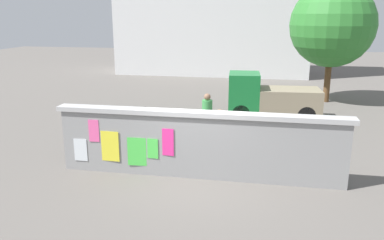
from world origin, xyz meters
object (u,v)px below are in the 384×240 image
Objects in this scene: motorcycle at (156,121)px; person_bystander at (219,132)px; bicycle_far at (100,144)px; tree_roadside at (332,25)px; bicycle_near at (283,138)px; auto_rickshaw_truck at (269,97)px; person_walking at (207,112)px.

person_bystander reaches higher than motorcycle.
tree_roadside is at bearing 49.97° from bicycle_far.
tree_roadside reaches higher than bicycle_near.
motorcycle is 4.47m from bicycle_near.
auto_rickshaw_truck is at bearing 35.81° from motorcycle.
bicycle_far is at bearing -130.03° from tree_roadside.
tree_roadside is at bearing 56.36° from person_walking.
bicycle_near is 1.04× the size of person_walking.
bicycle_near is (0.48, -3.69, -0.54)m from auto_rickshaw_truck.
person_walking is 8.97m from tree_roadside.
tree_roadside is (4.75, 7.14, 2.63)m from person_walking.
auto_rickshaw_truck is 2.23× the size of bicycle_far.
bicycle_near is 1.02× the size of bicycle_far.
person_bystander is at bearing -1.94° from bicycle_far.
person_bystander is (3.59, -0.12, 0.62)m from bicycle_far.
auto_rickshaw_truck is at bearing 47.26° from bicycle_far.
auto_rickshaw_truck is at bearing 76.23° from person_bystander.
tree_roadside is (6.66, 6.63, 3.15)m from motorcycle.
person_bystander reaches higher than bicycle_far.
auto_rickshaw_truck is 5.43m from tree_roadside.
motorcycle is at bearing 168.69° from bicycle_near.
auto_rickshaw_truck is 3.76m from bicycle_near.
tree_roadside is at bearing 73.13° from bicycle_near.
tree_roadside is at bearing 66.17° from person_bystander.
bicycle_near reaches higher than motorcycle.
motorcycle is at bearing 165.09° from person_walking.
auto_rickshaw_truck is 0.66× the size of tree_roadside.
person_bystander is at bearing -135.93° from bicycle_near.
person_walking is 2.23m from person_bystander.
auto_rickshaw_truck reaches higher than motorcycle.
person_bystander is (-1.82, -1.76, 0.62)m from bicycle_near.
person_walking is (-1.99, -3.32, 0.09)m from auto_rickshaw_truck.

